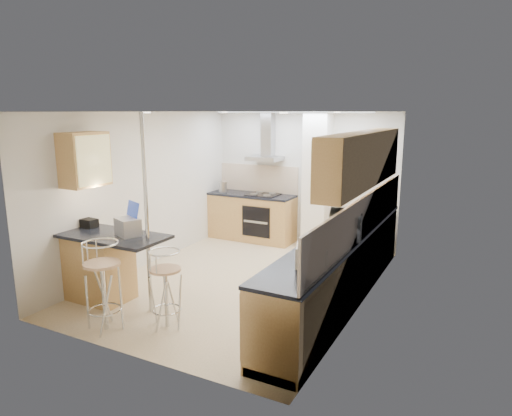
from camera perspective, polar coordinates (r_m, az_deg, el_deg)
The scene contains 16 objects.
ground at distance 6.95m, azimuth -1.70°, elevation -9.13°, with size 4.80×4.80×0.00m, color tan.
room_shell at distance 6.74m, azimuth 2.19°, elevation 3.78°, with size 3.64×4.84×2.51m.
right_counter at distance 6.24m, azimuth 10.49°, elevation -7.32°, with size 0.63×4.40×0.92m.
back_counter at distance 9.02m, azimuth -0.52°, elevation -1.09°, with size 1.70×0.63×0.92m.
peninsula at distance 6.34m, azimuth -17.29°, elevation -7.23°, with size 1.47×0.72×0.94m.
microwave at distance 5.93m, azimuth 11.11°, elevation -2.09°, with size 0.60×0.40×0.33m, color silver.
laptop at distance 6.08m, azimuth -15.73°, elevation -2.28°, with size 0.33×0.24×0.22m, color #ABADB3.
bag at distance 6.67m, azimuth -20.12°, elevation -1.79°, with size 0.22×0.16×0.12m, color black.
bar_stool_near at distance 5.61m, azimuth -18.55°, elevation -9.22°, with size 0.44×0.44×1.07m, color tan, non-canonical shape.
bar_stool_end at distance 5.51m, azimuth -11.20°, elevation -9.89°, with size 0.39×0.39×0.95m, color tan, non-canonical shape.
jar_a at distance 6.54m, azimuth 11.31°, elevation -1.43°, with size 0.12×0.12×0.18m, color beige.
jar_b at distance 7.26m, azimuth 13.06°, elevation -0.32°, with size 0.11×0.11×0.15m, color beige.
jar_c at distance 5.86m, azimuth 9.13°, elevation -2.87°, with size 0.14×0.14×0.20m, color #AC9F89.
jar_d at distance 5.28m, azimuth 7.05°, elevation -4.74°, with size 0.10×0.10×0.15m, color silver.
bread_bin at distance 4.87m, azimuth 7.04°, elevation -5.73°, with size 0.33×0.42×0.22m, color beige.
kettle at distance 9.13m, azimuth -4.18°, elevation 2.66°, with size 0.16×0.16×0.21m, color #A9ABAE.
Camera 1 is at (3.16, -5.66, 2.51)m, focal length 32.00 mm.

